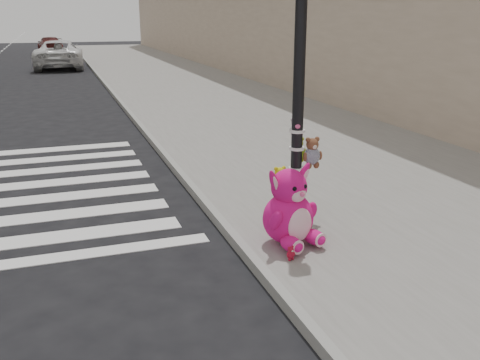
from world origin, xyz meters
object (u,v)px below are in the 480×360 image
object	(u,v)px
pink_bunny	(290,212)
red_teddy	(291,253)
signal_pole	(299,108)
car_white_near	(59,54)

from	to	relation	value
pink_bunny	red_teddy	xyz separation A→B (m)	(-0.20, -0.48, -0.34)
signal_pole	car_white_near	distance (m)	26.74
red_teddy	car_white_near	bearing A→B (deg)	78.95
pink_bunny	signal_pole	bearing A→B (deg)	43.91
red_teddy	car_white_near	world-z (taller)	car_white_near
pink_bunny	car_white_near	xyz separation A→B (m)	(-2.27, 27.41, 0.22)
red_teddy	car_white_near	xyz separation A→B (m)	(-2.07, 27.89, 0.56)
red_teddy	pink_bunny	bearing A→B (deg)	52.42
red_teddy	car_white_near	distance (m)	27.97
pink_bunny	car_white_near	distance (m)	27.51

